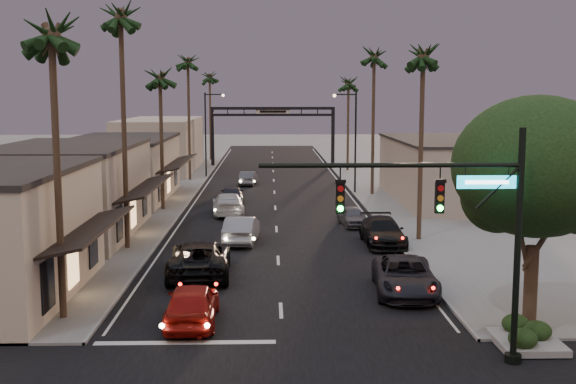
{
  "coord_description": "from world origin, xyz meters",
  "views": [
    {
      "loc": [
        -0.46,
        -18.73,
        8.85
      ],
      "look_at": [
        0.76,
        27.85,
        2.5
      ],
      "focal_mm": 45.0,
      "sensor_mm": 36.0,
      "label": 1
    }
  ],
  "objects": [
    {
      "name": "oncoming_white",
      "position": [
        -3.5,
        33.89,
        0.81
      ],
      "size": [
        2.69,
        5.72,
        1.61
      ],
      "primitive_type": "imported",
      "rotation": [
        0.0,
        0.0,
        3.22
      ],
      "color": "#B8B8B8",
      "rests_on": "ground"
    },
    {
      "name": "storefront_dist",
      "position": [
        -13.0,
        65.0,
        3.0
      ],
      "size": [
        8.0,
        20.0,
        6.0
      ],
      "primitive_type": "cube",
      "color": "#9F937F",
      "rests_on": "ground"
    },
    {
      "name": "palm_lb",
      "position": [
        -8.6,
        22.0,
        13.39
      ],
      "size": [
        3.2,
        3.2,
        15.2
      ],
      "color": "#38281C",
      "rests_on": "ground"
    },
    {
      "name": "palm_ra",
      "position": [
        8.6,
        24.0,
        11.44
      ],
      "size": [
        3.2,
        3.2,
        13.2
      ],
      "color": "#38281C",
      "rests_on": "ground"
    },
    {
      "name": "road",
      "position": [
        0.0,
        45.0,
        0.0
      ],
      "size": [
        14.0,
        120.0,
        0.02
      ],
      "primitive_type": "cube",
      "color": "black",
      "rests_on": "ground"
    },
    {
      "name": "palm_la",
      "position": [
        -8.6,
        9.0,
        11.44
      ],
      "size": [
        3.2,
        3.2,
        13.2
      ],
      "color": "#38281C",
      "rests_on": "ground"
    },
    {
      "name": "ground",
      "position": [
        0.0,
        40.0,
        0.0
      ],
      "size": [
        200.0,
        200.0,
        0.0
      ],
      "primitive_type": "plane",
      "color": "slate",
      "rests_on": "ground"
    },
    {
      "name": "storefront_mid",
      "position": [
        -13.0,
        26.0,
        2.75
      ],
      "size": [
        8.0,
        14.0,
        5.5
      ],
      "primitive_type": "cube",
      "color": "#9F937F",
      "rests_on": "ground"
    },
    {
      "name": "sidewalk_right",
      "position": [
        9.5,
        52.0,
        0.06
      ],
      "size": [
        5.0,
        92.0,
        0.12
      ],
      "primitive_type": "cube",
      "color": "slate",
      "rests_on": "ground"
    },
    {
      "name": "palm_rc",
      "position": [
        8.6,
        64.0,
        10.47
      ],
      "size": [
        3.2,
        3.2,
        12.2
      ],
      "color": "#38281C",
      "rests_on": "ground"
    },
    {
      "name": "palm_ld",
      "position": [
        -8.6,
        55.0,
        12.42
      ],
      "size": [
        3.2,
        3.2,
        14.2
      ],
      "color": "#38281C",
      "rests_on": "ground"
    },
    {
      "name": "palm_lc",
      "position": [
        -8.6,
        36.0,
        10.47
      ],
      "size": [
        3.2,
        3.2,
        12.2
      ],
      "color": "#38281C",
      "rests_on": "ground"
    },
    {
      "name": "sidewalk_left",
      "position": [
        -9.5,
        52.0,
        0.06
      ],
      "size": [
        5.0,
        92.0,
        0.12
      ],
      "primitive_type": "cube",
      "color": "slate",
      "rests_on": "ground"
    },
    {
      "name": "streetlight_right",
      "position": [
        6.92,
        45.0,
        5.33
      ],
      "size": [
        2.13,
        0.3,
        9.0
      ],
      "color": "black",
      "rests_on": "ground"
    },
    {
      "name": "oncoming_pickup",
      "position": [
        -3.88,
        15.85,
        0.88
      ],
      "size": [
        3.18,
        6.44,
        1.76
      ],
      "primitive_type": "imported",
      "rotation": [
        0.0,
        0.0,
        3.18
      ],
      "color": "black",
      "rests_on": "ground"
    },
    {
      "name": "arch",
      "position": [
        0.0,
        70.0,
        5.53
      ],
      "size": [
        15.2,
        0.4,
        7.27
      ],
      "color": "black",
      "rests_on": "ground"
    },
    {
      "name": "corner_tree",
      "position": [
        9.48,
        7.45,
        5.98
      ],
      "size": [
        6.2,
        6.2,
        8.8
      ],
      "color": "#38281C",
      "rests_on": "ground"
    },
    {
      "name": "curbside_near",
      "position": [
        5.57,
        12.44,
        0.8
      ],
      "size": [
        3.08,
        5.93,
        1.6
      ],
      "primitive_type": "imported",
      "rotation": [
        0.0,
        0.0,
        -0.08
      ],
      "color": "black",
      "rests_on": "ground"
    },
    {
      "name": "curbside_grey",
      "position": [
        5.15,
        29.04,
        0.66
      ],
      "size": [
        2.04,
        4.04,
        1.32
      ],
      "primitive_type": "imported",
      "rotation": [
        0.0,
        0.0,
        0.13
      ],
      "color": "#515055",
      "rests_on": "ground"
    },
    {
      "name": "oncoming_red",
      "position": [
        -3.47,
        8.33,
        0.82
      ],
      "size": [
        1.99,
        4.84,
        1.64
      ],
      "primitive_type": "imported",
      "rotation": [
        0.0,
        0.0,
        3.15
      ],
      "color": "maroon",
      "rests_on": "ground"
    },
    {
      "name": "curbside_black",
      "position": [
        6.2,
        22.82,
        0.8
      ],
      "size": [
        2.34,
        5.58,
        1.61
      ],
      "primitive_type": "imported",
      "rotation": [
        0.0,
        0.0,
        0.02
      ],
      "color": "black",
      "rests_on": "ground"
    },
    {
      "name": "palm_far",
      "position": [
        -8.3,
        78.0,
        11.44
      ],
      "size": [
        3.2,
        3.2,
        13.2
      ],
      "color": "#38281C",
      "rests_on": "ground"
    },
    {
      "name": "oncoming_grey_far",
      "position": [
        -2.54,
        51.3,
        0.68
      ],
      "size": [
        1.83,
        4.23,
        1.35
      ],
      "primitive_type": "imported",
      "rotation": [
        0.0,
        0.0,
        3.04
      ],
      "color": "#4B4C50",
      "rests_on": "ground"
    },
    {
      "name": "oncoming_dgrey",
      "position": [
        -3.5,
        39.39,
        0.76
      ],
      "size": [
        2.01,
        4.54,
        1.52
      ],
      "primitive_type": "imported",
      "rotation": [
        0.0,
        0.0,
        3.19
      ],
      "color": "black",
      "rests_on": "ground"
    },
    {
      "name": "storefront_far",
      "position": [
        -13.0,
        42.0,
        2.5
      ],
      "size": [
        8.0,
        16.0,
        5.0
      ],
      "primitive_type": "cube",
      "color": "#BEAC91",
      "rests_on": "ground"
    },
    {
      "name": "oncoming_silver",
      "position": [
        -2.14,
        23.68,
        0.82
      ],
      "size": [
        2.12,
        5.08,
        1.63
      ],
      "primitive_type": "imported",
      "rotation": [
        0.0,
        0.0,
        3.06
      ],
      "color": "gray",
      "rests_on": "ground"
    },
    {
      "name": "building_right",
      "position": [
        14.0,
        40.0,
        2.5
      ],
      "size": [
        8.0,
        18.0,
        5.0
      ],
      "primitive_type": "cube",
      "color": "#9F937F",
      "rests_on": "ground"
    },
    {
      "name": "traffic_signal",
      "position": [
        5.69,
        4.0,
        5.08
      ],
      "size": [
        8.51,
        0.22,
        7.8
      ],
      "color": "black",
      "rests_on": "ground"
    },
    {
      "name": "streetlight_left",
      "position": [
        -6.92,
        58.0,
        5.33
      ],
      "size": [
        2.13,
        0.3,
        9.0
      ],
      "color": "black",
      "rests_on": "ground"
    },
    {
      "name": "planter",
      "position": [
        8.6,
        5.5,
        0.0
      ],
      "size": [
        2.2,
        2.6,
        0.24
      ],
      "primitive_type": "cube",
      "color": "gray",
      "rests_on": "ground"
    },
    {
      "name": "palm_rb",
      "position": [
        8.6,
        44.0,
        12.42
      ],
      "size": [
        3.2,
        3.2,
        14.2
      ],
      "color": "#38281C",
      "rests_on": "ground"
    }
  ]
}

